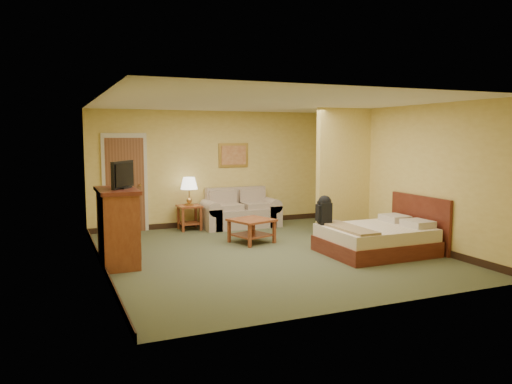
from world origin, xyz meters
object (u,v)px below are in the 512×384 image
coffee_table (252,226)px  dresser (118,227)px  bed (379,238)px  loveseat (240,214)px

coffee_table → dresser: dresser is taller
dresser → bed: bearing=-12.7°
coffee_table → bed: bearing=-43.8°
coffee_table → dresser: 2.68m
coffee_table → bed: bed is taller
dresser → bed: size_ratio=0.65×
dresser → bed: 4.42m
bed → dresser: bearing=167.3°
loveseat → bed: 3.57m
bed → loveseat: bearing=111.7°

